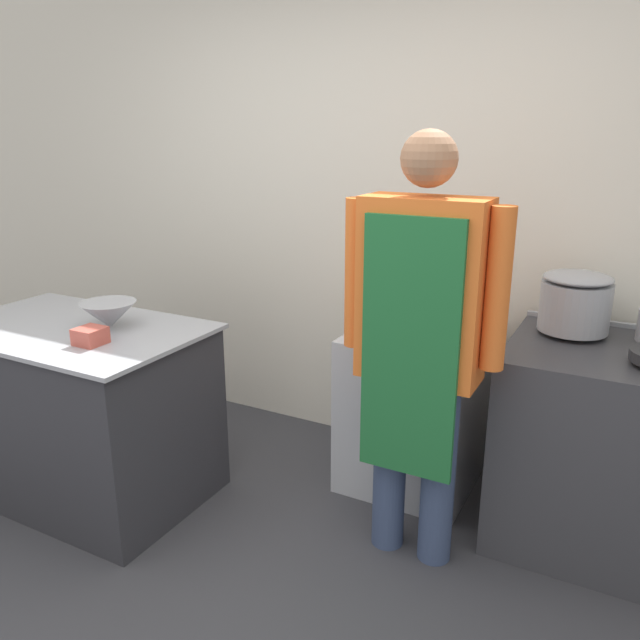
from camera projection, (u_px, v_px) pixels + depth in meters
wall_back at (378, 208)px, 3.37m from camera, size 8.00×0.05×2.70m
prep_counter at (81, 410)px, 3.07m from camera, size 1.26×0.79×0.86m
stove at (601, 447)px, 2.69m from camera, size 0.83×0.74×0.91m
fridge_unit at (414, 408)px, 3.17m from camera, size 0.63×0.63×0.80m
person_cook at (420, 330)px, 2.43m from camera, size 0.65×0.24×1.76m
mixing_bowl at (109, 315)px, 2.92m from camera, size 0.26×0.26×0.12m
plastic_tub at (90, 336)px, 2.70m from camera, size 0.12×0.12×0.07m
stock_pot at (575, 301)px, 2.71m from camera, size 0.30×0.30×0.26m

